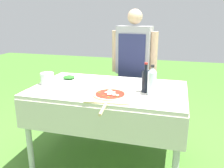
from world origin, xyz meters
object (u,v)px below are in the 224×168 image
herb_container (69,78)px  plate_stack (64,88)px  prep_table (109,97)px  person_cook (134,62)px  mixing_tub (47,79)px  water_bottle (152,81)px  oil_bottle (145,81)px  pizza_on_peel (110,96)px

herb_container → plate_stack: bearing=-71.4°
prep_table → person_cook: size_ratio=0.96×
mixing_tub → plate_stack: 0.27m
person_cook → water_bottle: 0.91m
prep_table → mixing_tub: mixing_tub is taller
oil_bottle → mixing_tub: oil_bottle is taller
person_cook → water_bottle: size_ratio=5.73×
pizza_on_peel → herb_container: pizza_on_peel is taller
pizza_on_peel → oil_bottle: 0.37m
person_cook → water_bottle: bearing=119.1°
prep_table → plate_stack: plate_stack is taller
mixing_tub → plate_stack: size_ratio=0.60×
herb_container → mixing_tub: bearing=-117.6°
prep_table → oil_bottle: (0.37, -0.04, 0.21)m
person_cook → herb_container: person_cook is taller
herb_container → plate_stack: (0.12, -0.36, -0.00)m
oil_bottle → herb_container: bearing=166.1°
pizza_on_peel → mixing_tub: size_ratio=4.58×
prep_table → mixing_tub: 0.66m
plate_stack → prep_table: bearing=24.0°
mixing_tub → plate_stack: (0.25, -0.11, -0.04)m
person_cook → oil_bottle: size_ratio=5.64×
pizza_on_peel → water_bottle: size_ratio=2.29×
pizza_on_peel → plate_stack: pizza_on_peel is taller
herb_container → mixing_tub: 0.28m
oil_bottle → herb_container: (-0.88, 0.22, -0.09)m
herb_container → oil_bottle: bearing=-13.9°
prep_table → pizza_on_peel: bearing=-71.1°
mixing_tub → prep_table: bearing=5.4°
person_cook → pizza_on_peel: (-0.02, -1.02, -0.10)m
pizza_on_peel → mixing_tub: (-0.73, 0.20, 0.05)m
person_cook → plate_stack: 1.06m
pizza_on_peel → mixing_tub: 0.76m
mixing_tub → plate_stack: bearing=-25.0°
pizza_on_peel → oil_bottle: oil_bottle is taller
water_bottle → herb_container: (-0.94, 0.28, -0.11)m
mixing_tub → pizza_on_peel: bearing=-15.6°
pizza_on_peel → plate_stack: size_ratio=2.73×
prep_table → person_cook: person_cook is taller
pizza_on_peel → plate_stack: (-0.48, 0.09, 0.00)m
water_bottle → pizza_on_peel: bearing=-154.8°
herb_container → mixing_tub: size_ratio=1.52×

